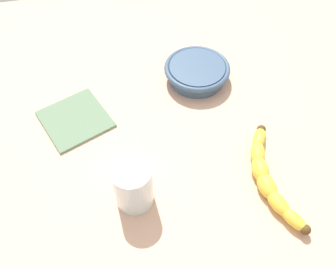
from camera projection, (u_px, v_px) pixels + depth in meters
wooden_tabletop at (180, 144)px, 78.00cm from camera, size 120.00×120.00×3.00cm
banana at (268, 177)px, 69.50cm from camera, size 24.40×6.74×3.23cm
smoothie_glass at (133, 186)px, 64.68cm from camera, size 7.04×7.04×9.95cm
ceramic_bowl at (197, 71)px, 86.13cm from camera, size 15.50×15.50×4.07cm
folded_napkin at (75, 119)px, 79.97cm from camera, size 17.62×17.49×0.60cm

